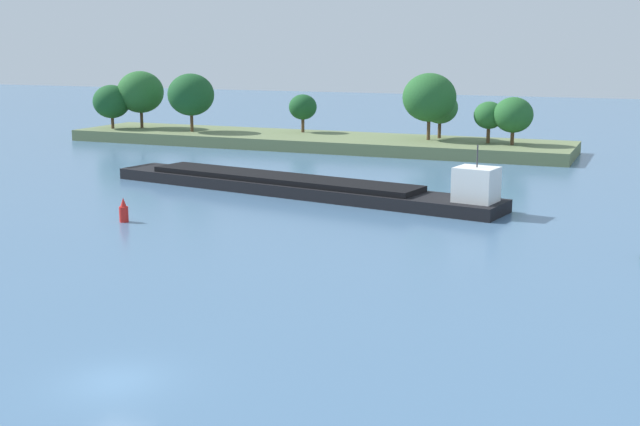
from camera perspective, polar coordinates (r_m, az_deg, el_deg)
ground_plane at (r=34.77m, az=-14.15°, el=-11.37°), size 400.00×400.00×0.00m
treeline_island at (r=111.10m, az=-1.75°, el=6.42°), size 68.92×13.70×10.02m
cargo_barge at (r=74.47m, az=-1.21°, el=1.94°), size 40.06×11.71×5.66m
channel_buoy_red at (r=64.68m, az=-13.58°, el=0.10°), size 0.70×0.70×1.90m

